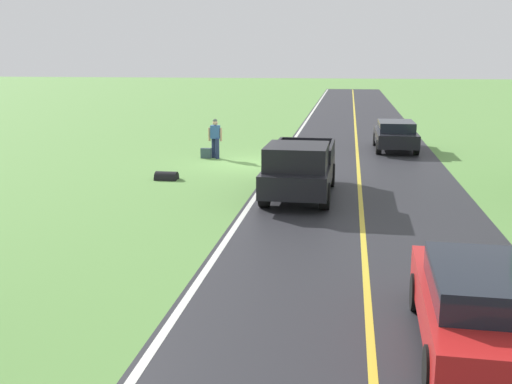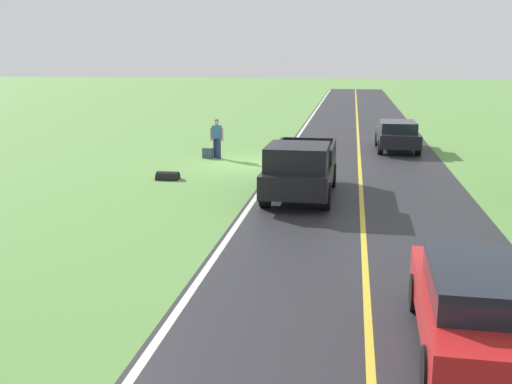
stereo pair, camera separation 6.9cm
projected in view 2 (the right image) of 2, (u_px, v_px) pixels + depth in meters
The scene contains 10 objects.
ground_plane at pixel (247, 163), 25.73m from camera, with size 200.00×200.00×0.00m, color #609347.
road_surface at pixel (360, 167), 25.01m from camera, with size 7.06×120.00×0.00m, color #28282D.
lane_edge_line at pixel (279, 164), 25.52m from camera, with size 0.16×117.60×0.00m, color silver.
lane_centre_line at pixel (360, 166), 25.01m from camera, with size 0.14×117.60×0.00m, color gold.
hitchhiker_walking at pixel (217, 136), 26.88m from camera, with size 0.62×0.51×1.75m.
suitcase_carried at pixel (208, 153), 27.03m from camera, with size 0.20×0.46×0.45m, color #384C56.
pickup_truck_passing at pixel (300, 168), 19.36m from camera, with size 2.17×5.43×1.82m.
sedan_near_oncoming at pixel (397, 135), 29.15m from camera, with size 1.97×4.42×1.41m.
sedan_mid_oncoming at pixel (483, 306), 9.20m from camera, with size 2.04×4.46×1.41m.
drainage_culvert at pixel (168, 179), 22.42m from camera, with size 0.60×0.60×0.80m, color black.
Camera 2 is at (-4.32, 25.00, 4.45)m, focal length 42.76 mm.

